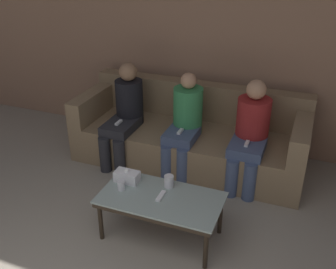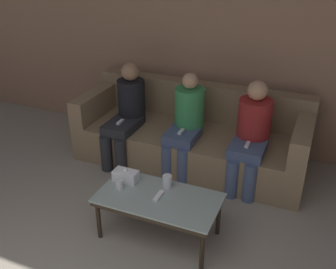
{
  "view_description": "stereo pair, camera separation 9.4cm",
  "coord_description": "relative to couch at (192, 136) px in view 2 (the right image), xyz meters",
  "views": [
    {
      "loc": [
        1.23,
        -0.72,
        2.4
      ],
      "look_at": [
        0.0,
        2.44,
        0.67
      ],
      "focal_mm": 42.0,
      "sensor_mm": 36.0,
      "label": 1
    },
    {
      "loc": [
        1.32,
        -0.68,
        2.4
      ],
      "look_at": [
        0.0,
        2.44,
        0.67
      ],
      "focal_mm": 42.0,
      "sensor_mm": 36.0,
      "label": 2
    }
  ],
  "objects": [
    {
      "name": "cup_near_right",
      "position": [
        0.2,
        -1.2,
        0.17
      ],
      "size": [
        0.08,
        0.08,
        0.11
      ],
      "color": "silver",
      "rests_on": "coffee_table"
    },
    {
      "name": "seated_person_mid_right",
      "position": [
        0.71,
        -0.21,
        0.29
      ],
      "size": [
        0.34,
        0.67,
        1.12
      ],
      "color": "#47567A",
      "rests_on": "ground_plane"
    },
    {
      "name": "seated_person_left_end",
      "position": [
        -0.71,
        -0.23,
        0.29
      ],
      "size": [
        0.31,
        0.7,
        1.13
      ],
      "color": "#28282D",
      "rests_on": "ground_plane"
    },
    {
      "name": "wall_back",
      "position": [
        0.0,
        0.55,
        0.99
      ],
      "size": [
        12.0,
        0.06,
        2.6
      ],
      "color": "#9E755B",
      "rests_on": "ground_plane"
    },
    {
      "name": "coffee_table",
      "position": [
        0.19,
        -1.36,
        0.07
      ],
      "size": [
        1.04,
        0.55,
        0.42
      ],
      "color": "#8C9E99",
      "rests_on": "ground_plane"
    },
    {
      "name": "cup_near_left",
      "position": [
        -0.17,
        -1.39,
        0.15
      ],
      "size": [
        0.07,
        0.07,
        0.09
      ],
      "color": "silver",
      "rests_on": "coffee_table"
    },
    {
      "name": "seated_person_mid_left",
      "position": [
        0.0,
        -0.21,
        0.28
      ],
      "size": [
        0.32,
        0.63,
        1.1
      ],
      "color": "#47567A",
      "rests_on": "ground_plane"
    },
    {
      "name": "couch",
      "position": [
        0.0,
        0.0,
        0.0
      ],
      "size": [
        2.6,
        0.97,
        0.85
      ],
      "color": "#897051",
      "rests_on": "ground_plane"
    },
    {
      "name": "tissue_box",
      "position": [
        -0.18,
        -1.25,
        0.16
      ],
      "size": [
        0.22,
        0.12,
        0.13
      ],
      "color": "white",
      "rests_on": "coffee_table"
    },
    {
      "name": "game_remote",
      "position": [
        0.19,
        -1.36,
        0.12
      ],
      "size": [
        0.04,
        0.15,
        0.02
      ],
      "color": "white",
      "rests_on": "coffee_table"
    }
  ]
}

